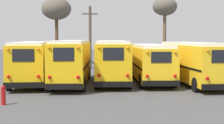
% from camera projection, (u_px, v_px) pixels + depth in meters
% --- Properties ---
extents(ground_plane, '(160.00, 160.00, 0.00)m').
position_uv_depth(ground_plane, '(112.00, 83.00, 26.57)').
color(ground_plane, '#4C4C4F').
extents(school_bus_0, '(3.02, 10.63, 3.22)m').
position_uv_depth(school_bus_0, '(33.00, 61.00, 26.60)').
color(school_bus_0, yellow).
rests_on(school_bus_0, ground).
extents(school_bus_1, '(2.84, 9.88, 3.33)m').
position_uv_depth(school_bus_1, '(72.00, 61.00, 25.65)').
color(school_bus_1, yellow).
rests_on(school_bus_1, ground).
extents(school_bus_2, '(2.91, 10.33, 3.30)m').
position_uv_depth(school_bus_2, '(112.00, 60.00, 27.07)').
color(school_bus_2, yellow).
rests_on(school_bus_2, ground).
extents(school_bus_3, '(2.76, 9.60, 2.99)m').
position_uv_depth(school_bus_3, '(150.00, 62.00, 27.05)').
color(school_bus_3, yellow).
rests_on(school_bus_3, ground).
extents(school_bus_4, '(2.99, 10.63, 3.18)m').
position_uv_depth(school_bus_4, '(193.00, 61.00, 26.07)').
color(school_bus_4, yellow).
rests_on(school_bus_4, ground).
extents(utility_pole, '(1.80, 0.31, 7.11)m').
position_uv_depth(utility_pole, '(90.00, 37.00, 39.12)').
color(utility_pole, brown).
rests_on(utility_pole, ground).
extents(bare_tree_0, '(3.87, 3.87, 8.79)m').
position_uv_depth(bare_tree_0, '(56.00, 10.00, 44.91)').
color(bare_tree_0, brown).
rests_on(bare_tree_0, ground).
extents(bare_tree_1, '(2.95, 2.95, 8.42)m').
position_uv_depth(bare_tree_1, '(165.00, 8.00, 41.28)').
color(bare_tree_1, brown).
rests_on(bare_tree_1, ground).
extents(fire_hydrant, '(0.24, 0.24, 1.03)m').
position_uv_depth(fire_hydrant, '(3.00, 95.00, 17.91)').
color(fire_hydrant, '#B21414').
rests_on(fire_hydrant, ground).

